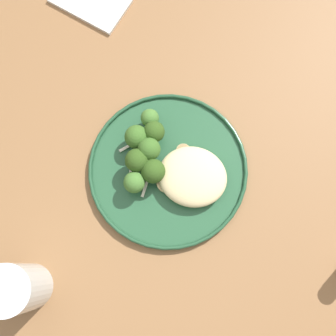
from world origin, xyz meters
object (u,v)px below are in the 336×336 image
seared_scallop_front_small (170,172)px  broccoli_floret_center_pile (134,183)px  broccoli_floret_rear_charred (149,149)px  folded_napkin (90,0)px  dinner_plate (168,169)px  broccoli_floret_small_sprig (138,161)px  broccoli_floret_split_head (153,171)px  broccoli_floret_front_edge (149,118)px  seared_scallop_tilted_round (181,171)px  seared_scallop_on_noodles (165,183)px  seared_scallop_tiny_bay (192,178)px  seared_scallop_left_edge (208,161)px  broccoli_floret_beside_noodles (154,132)px  broccoli_floret_tall_stalk (137,137)px  water_glass (20,288)px  seared_scallop_half_hidden (183,151)px

seared_scallop_front_small → broccoli_floret_center_pile: broccoli_floret_center_pile is taller
broccoli_floret_rear_charred → folded_napkin: (-0.20, 0.28, -0.04)m
dinner_plate → broccoli_floret_rear_charred: bearing=155.9°
dinner_plate → broccoli_floret_center_pile: 0.07m
broccoli_floret_small_sprig → broccoli_floret_split_head: (0.03, -0.01, -0.00)m
broccoli_floret_front_edge → broccoli_floret_rear_charred: size_ratio=0.76×
broccoli_floret_front_edge → folded_napkin: 0.29m
seared_scallop_tilted_round → broccoli_floret_small_sprig: broccoli_floret_small_sprig is taller
broccoli_floret_rear_charred → broccoli_floret_center_pile: bearing=-98.9°
seared_scallop_on_noodles → broccoli_floret_small_sprig: broccoli_floret_small_sprig is taller
seared_scallop_tiny_bay → seared_scallop_front_small: bearing=-179.8°
seared_scallop_on_noodles → seared_scallop_tilted_round: (0.02, 0.03, 0.00)m
seared_scallop_tilted_round → seared_scallop_left_edge: size_ratio=1.20×
broccoli_floret_beside_noodles → broccoli_floret_split_head: (0.02, -0.07, 0.00)m
broccoli_floret_tall_stalk → broccoli_floret_front_edge: size_ratio=1.17×
broccoli_floret_front_edge → broccoli_floret_tall_stalk: bearing=-105.0°
broccoli_floret_center_pile → broccoli_floret_beside_noodles: broccoli_floret_beside_noodles is taller
water_glass → broccoli_floret_center_pile: bearing=59.1°
folded_napkin → seared_scallop_tiny_bay: bearing=-46.7°
seared_scallop_tilted_round → broccoli_floret_small_sprig: 0.08m
broccoli_floret_beside_noodles → water_glass: 0.34m
dinner_plate → seared_scallop_on_noodles: bearing=-84.6°
dinner_plate → seared_scallop_on_noodles: (0.00, -0.03, 0.01)m
seared_scallop_tilted_round → seared_scallop_half_hidden: 0.04m
seared_scallop_tiny_bay → broccoli_floret_beside_noodles: broccoli_floret_beside_noodles is taller
seared_scallop_tilted_round → broccoli_floret_front_edge: (-0.08, 0.08, 0.02)m
seared_scallop_front_small → broccoli_floret_tall_stalk: bearing=149.8°
seared_scallop_on_noodles → seared_scallop_tiny_bay: 0.05m
broccoli_floret_tall_stalk → water_glass: 0.32m
seared_scallop_half_hidden → seared_scallop_left_edge: bearing=-7.2°
seared_scallop_tiny_bay → folded_napkin: (-0.29, 0.31, -0.02)m
seared_scallop_tiny_bay → broccoli_floret_center_pile: bearing=-158.1°
dinner_plate → seared_scallop_left_edge: seared_scallop_left_edge is taller
seared_scallop_tiny_bay → broccoli_floret_tall_stalk: broccoli_floret_tall_stalk is taller
dinner_plate → broccoli_floret_small_sprig: (-0.05, -0.01, 0.04)m
broccoli_floret_center_pile → broccoli_floret_front_edge: (-0.01, 0.12, -0.00)m
seared_scallop_front_small → broccoli_floret_small_sprig: broccoli_floret_small_sprig is taller
seared_scallop_on_noodles → seared_scallop_half_hidden: bearing=76.4°
broccoli_floret_split_head → broccoli_floret_rear_charred: 0.04m
broccoli_floret_tall_stalk → broccoli_floret_small_sprig: bearing=-70.7°
seared_scallop_left_edge → broccoli_floret_center_pile: bearing=-146.7°
dinner_plate → seared_scallop_half_hidden: seared_scallop_half_hidden is taller
broccoli_floret_small_sprig → broccoli_floret_front_edge: broccoli_floret_small_sprig is taller
broccoli_floret_small_sprig → broccoli_floret_beside_noodles: 0.06m
dinner_plate → seared_scallop_front_small: size_ratio=9.52×
seared_scallop_on_noodles → broccoli_floret_rear_charred: 0.07m
dinner_plate → broccoli_floret_tall_stalk: broccoli_floret_tall_stalk is taller
seared_scallop_tiny_bay → broccoli_floret_small_sprig: 0.10m
seared_scallop_half_hidden → broccoli_floret_small_sprig: broccoli_floret_small_sprig is taller
seared_scallop_on_noodles → seared_scallop_front_small: 0.02m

